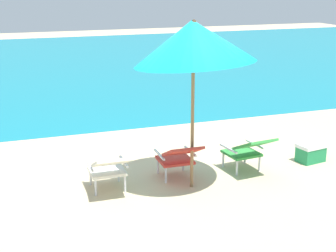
{
  "coord_description": "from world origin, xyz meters",
  "views": [
    {
      "loc": [
        -2.64,
        -7.03,
        3.06
      ],
      "look_at": [
        0.0,
        0.37,
        0.75
      ],
      "focal_mm": 53.65,
      "sensor_mm": 36.0,
      "label": 1
    }
  ],
  "objects": [
    {
      "name": "ground_plane",
      "position": [
        0.0,
        4.0,
        0.0
      ],
      "size": [
        40.0,
        40.0,
        0.0
      ],
      "primitive_type": "plane",
      "color": "#CCB78E"
    },
    {
      "name": "ocean_band",
      "position": [
        0.0,
        11.8,
        0.0
      ],
      "size": [
        40.0,
        18.0,
        0.01
      ],
      "primitive_type": "cube",
      "color": "teal",
      "rests_on": "ground_plane"
    },
    {
      "name": "lounge_chair_left",
      "position": [
        -1.14,
        -0.26,
        0.4
      ],
      "size": [
        0.56,
        0.88,
        0.68
      ],
      "color": "silver",
      "rests_on": "ground_plane"
    },
    {
      "name": "lounge_chair_center",
      "position": [
        -0.01,
        -0.15,
        0.4
      ],
      "size": [
        0.56,
        0.89,
        0.68
      ],
      "color": "red",
      "rests_on": "ground_plane"
    },
    {
      "name": "lounge_chair_right",
      "position": [
        1.17,
        -0.21,
        0.4
      ],
      "size": [
        0.62,
        0.92,
        0.68
      ],
      "color": "#338E3D",
      "rests_on": "ground_plane"
    },
    {
      "name": "beach_umbrella_center",
      "position": [
        0.09,
        -0.45,
        2.21
      ],
      "size": [
        2.52,
        2.52,
        2.59
      ],
      "color": "olive",
      "rests_on": "ground_plane"
    },
    {
      "name": "cooler_box",
      "position": [
        2.46,
        -0.12,
        0.16
      ],
      "size": [
        0.52,
        0.39,
        0.32
      ],
      "color": "#1E844C",
      "rests_on": "ground_plane"
    }
  ]
}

